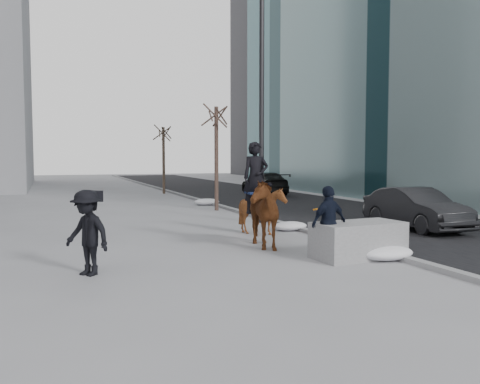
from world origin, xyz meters
name	(u,v)px	position (x,y,z in m)	size (l,w,h in m)	color
ground	(258,257)	(0.00, 0.00, 0.00)	(120.00, 120.00, 0.00)	gray
road	(312,208)	(7.00, 10.00, 0.01)	(8.00, 90.00, 0.01)	black
curb	(233,210)	(3.00, 10.00, 0.06)	(0.25, 90.00, 0.12)	gray
planter	(358,240)	(2.20, -0.98, 0.43)	(2.16, 1.08, 0.87)	gray
car_near	(416,208)	(6.78, 2.48, 0.69)	(1.47, 4.22, 1.39)	black
car_far	(265,183)	(8.33, 18.67, 0.71)	(1.99, 4.90, 1.42)	black
tree_near	(216,153)	(2.40, 10.52, 2.59)	(1.20, 1.20, 5.17)	#3D2B24
tree_far	(164,157)	(2.40, 21.61, 2.41)	(1.20, 1.20, 4.83)	#3D3224
mounted_left	(257,208)	(0.53, 1.27, 1.05)	(1.22, 2.28, 2.83)	#4B230F
mounted_right	(262,206)	(1.48, 3.19, 0.91)	(1.32, 1.45, 2.27)	#45230D
feeder	(329,223)	(1.39, -0.98, 0.88)	(1.10, 0.98, 1.75)	black
camera_crew	(87,232)	(-3.99, -0.52, 0.89)	(1.21, 1.29, 1.75)	black
lamppost	(264,85)	(2.60, 5.59, 4.99)	(0.25, 2.75, 9.09)	black
snow_piles	(273,221)	(2.70, 5.05, 0.16)	(1.33, 15.30, 0.34)	silver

